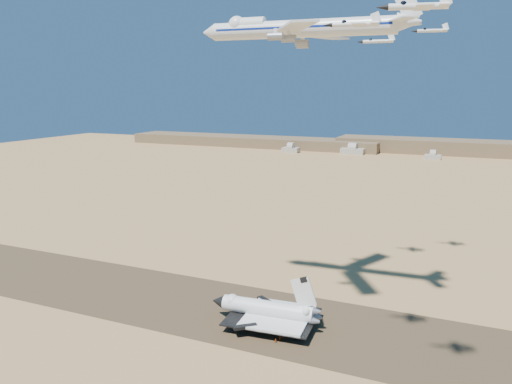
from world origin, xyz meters
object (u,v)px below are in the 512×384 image
at_px(carrier_747, 295,29).
at_px(crew_b, 280,338).
at_px(chase_jet_b, 417,6).
at_px(chase_jet_a, 354,24).
at_px(chase_jet_c, 377,41).
at_px(shuttle, 267,310).
at_px(chase_jet_d, 431,31).
at_px(crew_c, 276,341).
at_px(crew_a, 283,337).

xyz_separation_m(carrier_747, crew_b, (3.68, -20.95, -102.05)).
distance_m(crew_b, chase_jet_b, 112.84).
distance_m(carrier_747, chase_jet_a, 49.91).
bearing_deg(carrier_747, chase_jet_c, 61.33).
bearing_deg(chase_jet_b, carrier_747, 116.23).
relative_size(shuttle, chase_jet_a, 2.92).
distance_m(chase_jet_a, chase_jet_d, 100.26).
bearing_deg(chase_jet_d, crew_b, -124.79).
relative_size(shuttle, chase_jet_c, 2.73).
bearing_deg(crew_c, crew_a, -77.58).
distance_m(chase_jet_a, chase_jet_c, 83.47).
height_order(shuttle, chase_jet_c, chase_jet_c).
bearing_deg(chase_jet_a, carrier_747, 117.98).
relative_size(carrier_747, crew_a, 43.05).
xyz_separation_m(carrier_747, chase_jet_a, (29.23, -40.21, -4.40)).
bearing_deg(shuttle, crew_c, -59.35).
distance_m(carrier_747, chase_jet_d, 70.85).
height_order(chase_jet_b, chase_jet_c, chase_jet_c).
height_order(crew_a, chase_jet_b, chase_jet_b).
xyz_separation_m(chase_jet_a, chase_jet_c, (-9.37, 82.88, 3.23)).
height_order(chase_jet_c, chase_jet_d, chase_jet_d).
bearing_deg(crew_c, chase_jet_c, -67.60).
height_order(crew_c, chase_jet_d, chase_jet_d).
bearing_deg(crew_c, chase_jet_b, 178.13).
height_order(carrier_747, crew_b, carrier_747).
height_order(crew_b, chase_jet_c, chase_jet_c).
distance_m(chase_jet_c, chase_jet_d, 25.54).
bearing_deg(chase_jet_c, crew_a, -109.46).
height_order(crew_a, chase_jet_d, chase_jet_d).
bearing_deg(chase_jet_c, chase_jet_b, -81.13).
xyz_separation_m(crew_a, crew_b, (-0.72, -1.38, 0.01)).
height_order(shuttle, crew_a, shuttle).
relative_size(crew_c, chase_jet_d, 0.11).
bearing_deg(shuttle, chase_jet_c, 61.08).
height_order(carrier_747, chase_jet_c, carrier_747).
relative_size(chase_jet_a, chase_jet_d, 0.94).
height_order(shuttle, crew_b, shuttle).
height_order(chase_jet_a, chase_jet_c, chase_jet_c).
distance_m(crew_a, crew_c, 3.68).
distance_m(shuttle, carrier_747, 98.41).
bearing_deg(crew_a, crew_b, 169.59).
bearing_deg(chase_jet_c, shuttle, -120.09).
relative_size(crew_b, crew_c, 1.09).
xyz_separation_m(crew_c, chase_jet_d, (35.76, 82.19, 105.88)).
height_order(crew_b, chase_jet_a, chase_jet_a).
bearing_deg(chase_jet_a, chase_jet_d, 76.57).
height_order(shuttle, crew_c, shuttle).
bearing_deg(crew_c, shuttle, -18.09).
bearing_deg(shuttle, chase_jet_d, 54.07).
distance_m(shuttle, crew_a, 13.06).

